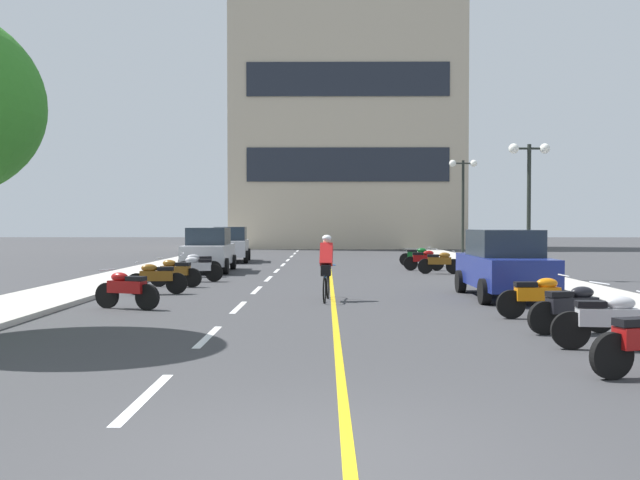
% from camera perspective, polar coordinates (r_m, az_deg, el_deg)
% --- Properties ---
extents(ground_plane, '(140.00, 140.00, 0.00)m').
position_cam_1_polar(ground_plane, '(26.40, 0.37, -2.87)').
color(ground_plane, '#38383A').
extents(curb_left, '(2.40, 72.00, 0.12)m').
position_cam_1_polar(curb_left, '(30.28, -13.39, -2.25)').
color(curb_left, '#B7B2A8').
rests_on(curb_left, ground).
extents(curb_right, '(2.40, 72.00, 0.12)m').
position_cam_1_polar(curb_right, '(30.25, 14.16, -2.25)').
color(curb_right, '#B7B2A8').
rests_on(curb_right, ground).
extents(lane_dash_0, '(0.14, 2.20, 0.01)m').
position_cam_1_polar(lane_dash_0, '(7.86, -15.08, -13.15)').
color(lane_dash_0, silver).
rests_on(lane_dash_0, ground).
extents(lane_dash_1, '(0.14, 2.20, 0.01)m').
position_cam_1_polar(lane_dash_1, '(11.68, -9.75, -8.32)').
color(lane_dash_1, silver).
rests_on(lane_dash_1, ground).
extents(lane_dash_2, '(0.14, 2.20, 0.01)m').
position_cam_1_polar(lane_dash_2, '(15.59, -7.12, -5.86)').
color(lane_dash_2, silver).
rests_on(lane_dash_2, ground).
extents(lane_dash_3, '(0.14, 2.20, 0.01)m').
position_cam_1_polar(lane_dash_3, '(19.54, -5.57, -4.38)').
color(lane_dash_3, silver).
rests_on(lane_dash_3, ground).
extents(lane_dash_4, '(0.14, 2.20, 0.01)m').
position_cam_1_polar(lane_dash_4, '(23.50, -4.54, -3.40)').
color(lane_dash_4, silver).
rests_on(lane_dash_4, ground).
extents(lane_dash_5, '(0.14, 2.20, 0.01)m').
position_cam_1_polar(lane_dash_5, '(27.48, -3.81, -2.70)').
color(lane_dash_5, silver).
rests_on(lane_dash_5, ground).
extents(lane_dash_6, '(0.14, 2.20, 0.01)m').
position_cam_1_polar(lane_dash_6, '(31.46, -3.26, -2.18)').
color(lane_dash_6, silver).
rests_on(lane_dash_6, ground).
extents(lane_dash_7, '(0.14, 2.20, 0.01)m').
position_cam_1_polar(lane_dash_7, '(35.45, -2.84, -1.77)').
color(lane_dash_7, silver).
rests_on(lane_dash_7, ground).
extents(lane_dash_8, '(0.14, 2.20, 0.01)m').
position_cam_1_polar(lane_dash_8, '(39.43, -2.50, -1.45)').
color(lane_dash_8, silver).
rests_on(lane_dash_8, ground).
extents(lane_dash_9, '(0.14, 2.20, 0.01)m').
position_cam_1_polar(lane_dash_9, '(43.42, -2.23, -1.19)').
color(lane_dash_9, silver).
rests_on(lane_dash_9, ground).
extents(lane_dash_10, '(0.14, 2.20, 0.01)m').
position_cam_1_polar(lane_dash_10, '(47.42, -2.00, -0.97)').
color(lane_dash_10, silver).
rests_on(lane_dash_10, ground).
extents(lane_dash_11, '(0.14, 2.20, 0.01)m').
position_cam_1_polar(lane_dash_11, '(51.41, -1.80, -0.78)').
color(lane_dash_11, silver).
rests_on(lane_dash_11, ground).
extents(centre_line_yellow, '(0.12, 66.00, 0.01)m').
position_cam_1_polar(centre_line_yellow, '(29.40, 0.87, -2.43)').
color(centre_line_yellow, gold).
rests_on(centre_line_yellow, ground).
extents(office_building, '(18.61, 8.66, 21.84)m').
position_cam_1_polar(office_building, '(55.35, 2.31, 10.72)').
color(office_building, '#BCAD93').
rests_on(office_building, ground).
extents(street_lamp_mid, '(1.46, 0.36, 4.70)m').
position_cam_1_polar(street_lamp_mid, '(24.32, 17.83, 5.19)').
color(street_lamp_mid, black).
rests_on(street_lamp_mid, curb_right).
extents(street_lamp_far, '(1.46, 0.36, 5.20)m').
position_cam_1_polar(street_lamp_far, '(34.86, 12.41, 4.57)').
color(street_lamp_far, black).
rests_on(street_lamp_far, curb_right).
extents(parked_car_near, '(1.92, 4.20, 1.82)m').
position_cam_1_polar(parked_car_near, '(17.99, 15.78, -2.01)').
color(parked_car_near, black).
rests_on(parked_car_near, ground).
extents(parked_car_mid, '(2.04, 4.26, 1.82)m').
position_cam_1_polar(parked_car_mid, '(27.21, -9.70, -0.83)').
color(parked_car_mid, black).
rests_on(parked_car_mid, ground).
extents(parked_car_far, '(2.17, 4.32, 1.82)m').
position_cam_1_polar(parked_car_far, '(34.25, -7.82, -0.37)').
color(parked_car_far, black).
rests_on(parked_car_far, ground).
extents(motorcycle_1, '(1.70, 0.60, 0.92)m').
position_cam_1_polar(motorcycle_1, '(11.18, 23.89, -6.42)').
color(motorcycle_1, black).
rests_on(motorcycle_1, ground).
extents(motorcycle_2, '(1.68, 0.64, 0.92)m').
position_cam_1_polar(motorcycle_2, '(12.58, 21.24, -5.53)').
color(motorcycle_2, black).
rests_on(motorcycle_2, ground).
extents(motorcycle_3, '(1.70, 0.60, 0.92)m').
position_cam_1_polar(motorcycle_3, '(14.32, 18.54, -4.68)').
color(motorcycle_3, black).
rests_on(motorcycle_3, ground).
extents(motorcycle_4, '(1.64, 0.79, 0.92)m').
position_cam_1_polar(motorcycle_4, '(15.73, -16.58, -4.12)').
color(motorcycle_4, black).
rests_on(motorcycle_4, ground).
extents(motorcycle_5, '(1.70, 0.60, 0.92)m').
position_cam_1_polar(motorcycle_5, '(18.82, -14.15, -3.20)').
color(motorcycle_5, black).
rests_on(motorcycle_5, ground).
extents(motorcycle_6, '(1.69, 0.61, 0.92)m').
position_cam_1_polar(motorcycle_6, '(20.85, -12.57, -2.75)').
color(motorcycle_6, black).
rests_on(motorcycle_6, ground).
extents(motorcycle_7, '(1.70, 0.60, 0.92)m').
position_cam_1_polar(motorcycle_7, '(22.59, -10.68, -2.42)').
color(motorcycle_7, black).
rests_on(motorcycle_7, ground).
extents(motorcycle_8, '(1.66, 0.74, 0.92)m').
position_cam_1_polar(motorcycle_8, '(24.51, -10.61, -2.12)').
color(motorcycle_8, black).
rests_on(motorcycle_8, ground).
extents(motorcycle_9, '(1.70, 0.60, 0.92)m').
position_cam_1_polar(motorcycle_9, '(26.11, 10.44, -1.90)').
color(motorcycle_9, black).
rests_on(motorcycle_9, ground).
extents(motorcycle_10, '(1.70, 0.60, 0.92)m').
position_cam_1_polar(motorcycle_10, '(27.86, 9.09, -1.69)').
color(motorcycle_10, black).
rests_on(motorcycle_10, ground).
extents(motorcycle_11, '(1.64, 0.78, 0.92)m').
position_cam_1_polar(motorcycle_11, '(30.75, 8.55, -1.40)').
color(motorcycle_11, black).
rests_on(motorcycle_11, ground).
extents(cyclist_rider, '(0.42, 1.77, 1.71)m').
position_cam_1_polar(cyclist_rider, '(16.74, 0.56, -2.30)').
color(cyclist_rider, black).
rests_on(cyclist_rider, ground).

